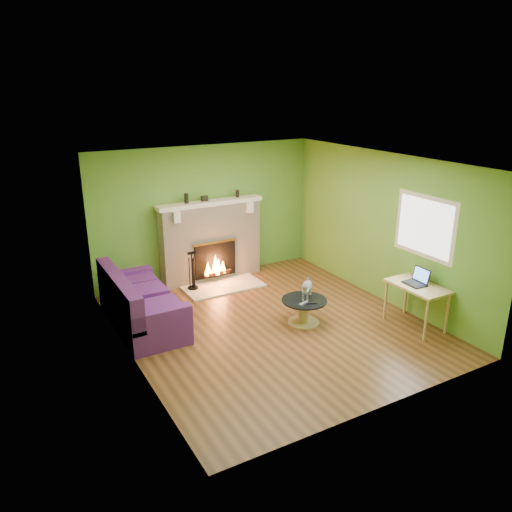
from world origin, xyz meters
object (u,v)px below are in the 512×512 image
at_px(cat, 307,288).
at_px(sofa, 139,305).
at_px(coffee_table, 304,310).
at_px(desk, 417,290).

bearing_deg(cat, sofa, -160.94).
xyz_separation_m(coffee_table, desk, (1.48, -0.95, 0.38)).
bearing_deg(coffee_table, cat, 32.01).
xyz_separation_m(sofa, coffee_table, (2.33, -1.23, -0.11)).
bearing_deg(sofa, desk, -29.77).
relative_size(sofa, coffee_table, 2.76).
bearing_deg(desk, sofa, 150.23).
height_order(sofa, coffee_table, sofa).
xyz_separation_m(sofa, desk, (3.81, -2.18, 0.27)).
xyz_separation_m(coffee_table, cat, (0.08, 0.05, 0.34)).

